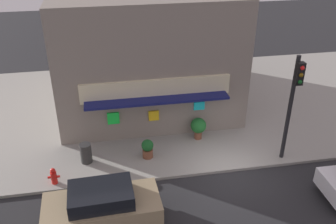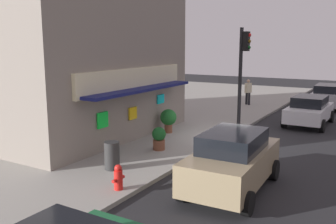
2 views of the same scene
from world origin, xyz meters
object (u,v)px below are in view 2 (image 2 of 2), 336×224
pedestrian (248,91)px  parked_car_tan (233,161)px  fire_hydrant (118,178)px  traffic_light (243,63)px  potted_plant_by_doorway (168,119)px  trash_can (112,156)px  potted_plant_by_window (159,138)px  parked_car_silver (327,96)px  parked_car_white (309,110)px

pedestrian → parked_car_tan: pedestrian is taller
fire_hydrant → pedestrian: 16.66m
traffic_light → potted_plant_by_doorway: 4.79m
trash_can → traffic_light: bearing=-8.5°
pedestrian → traffic_light: bearing=-164.5°
fire_hydrant → potted_plant_by_window: potted_plant_by_window is taller
traffic_light → fire_hydrant: traffic_light is taller
parked_car_silver → parked_car_white: bearing=180.0°
potted_plant_by_doorway → parked_car_white: size_ratio=0.28×
potted_plant_by_doorway → parked_car_silver: size_ratio=0.24×
potted_plant_by_doorway → parked_car_tan: size_ratio=0.27×
trash_can → potted_plant_by_window: trash_can is taller
fire_hydrant → parked_car_white: parked_car_white is taller
parked_car_silver → traffic_light: bearing=161.4°
traffic_light → trash_can: (-8.78, 1.32, -2.68)m
trash_can → parked_car_tan: (0.64, -3.95, 0.30)m
pedestrian → potted_plant_by_doorway: size_ratio=1.55×
pedestrian → parked_car_silver: pedestrian is taller
potted_plant_by_window → parked_car_tan: size_ratio=0.22×
fire_hydrant → potted_plant_by_doorway: (6.70, 2.28, 0.32)m
potted_plant_by_window → parked_car_tan: bearing=-118.8°
trash_can → parked_car_white: 11.91m
parked_car_tan → potted_plant_by_window: bearing=61.2°
fire_hydrant → trash_can: size_ratio=0.80×
pedestrian → fire_hydrant: bearing=-174.0°
trash_can → parked_car_silver: 17.97m
potted_plant_by_window → parked_car_white: parked_car_white is taller
traffic_light → trash_can: bearing=171.5°
traffic_light → potted_plant_by_window: bearing=168.8°
parked_car_tan → parked_car_white: size_ratio=1.03×
pedestrian → parked_car_white: pedestrian is taller
pedestrian → parked_car_tan: size_ratio=0.42×
fire_hydrant → parked_car_tan: 3.33m
fire_hydrant → pedestrian: bearing=6.0°
parked_car_tan → parked_car_white: 10.50m
trash_can → potted_plant_by_window: bearing=-2.6°
parked_car_tan → parked_car_white: bearing=-1.6°
traffic_light → pedestrian: traffic_light is taller
trash_can → pedestrian: size_ratio=0.54×
fire_hydrant → trash_can: 1.82m
parked_car_white → parked_car_tan: bearing=178.4°
fire_hydrant → parked_car_tan: parked_car_tan is taller
fire_hydrant → potted_plant_by_doorway: potted_plant_by_doorway is taller
traffic_light → potted_plant_by_window: traffic_light is taller
fire_hydrant → parked_car_tan: size_ratio=0.18×
pedestrian → parked_car_tan: 15.27m
traffic_light → pedestrian: (6.47, 1.80, -2.19)m
fire_hydrant → trash_can: bearing=44.5°
fire_hydrant → trash_can: (1.30, 1.28, 0.11)m
potted_plant_by_window → trash_can: bearing=177.4°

